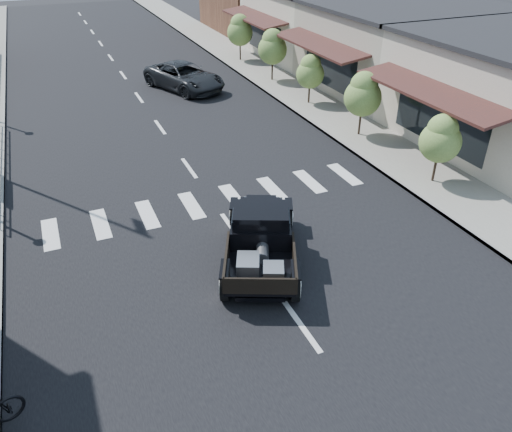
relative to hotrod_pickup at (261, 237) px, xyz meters
name	(u,v)px	position (x,y,z in m)	size (l,w,h in m)	color
ground	(255,262)	(-0.17, 0.00, -0.86)	(120.00, 120.00, 0.00)	black
road	(147,109)	(-0.17, 15.00, -0.85)	(14.00, 80.00, 0.02)	black
road_markings	(171,142)	(-0.17, 10.00, -0.86)	(12.00, 60.00, 0.06)	silver
sidewalk_right	(288,89)	(8.33, 15.00, -0.78)	(3.00, 80.00, 0.15)	gray
storefront_mid	(405,48)	(14.83, 13.00, 1.39)	(10.00, 9.00, 4.50)	#A49C8A
storefront_far	(327,22)	(14.83, 22.00, 1.39)	(10.00, 9.00, 4.50)	beige
small_tree_a	(439,150)	(8.13, 1.99, 0.58)	(1.54, 1.54, 2.56)	olive
small_tree_b	(362,105)	(8.13, 7.16, 0.70)	(1.69, 1.69, 2.81)	olive
small_tree_c	(310,80)	(8.13, 12.11, 0.54)	(1.49, 1.49, 2.48)	olive
small_tree_d	(272,56)	(8.13, 16.91, 0.75)	(1.75, 1.75, 2.92)	olive
small_tree_e	(240,38)	(8.13, 22.29, 0.76)	(1.76, 1.76, 2.93)	olive
hotrod_pickup	(261,237)	(0.00, 0.00, 0.00)	(2.31, 4.94, 1.71)	black
second_car	(184,77)	(2.70, 17.51, -0.10)	(2.51, 5.43, 1.51)	black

